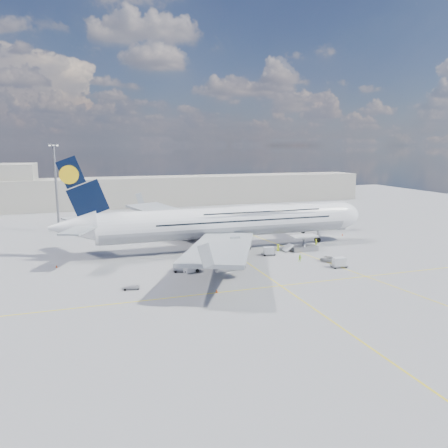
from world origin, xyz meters
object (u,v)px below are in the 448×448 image
object	(u,v)px
dolly_back	(181,266)
dolly_row_b	(189,260)
dolly_row_a	(131,288)
dolly_nose_far	(339,262)
cone_nose	(342,235)
cone_wing_right_outer	(217,291)
cargo_loader	(303,245)
light_mast	(56,187)
catering_truck_inner	(197,230)
cone_wing_right_inner	(213,259)
cone_tail	(57,266)
baggage_tug	(191,268)
crew_wing	(219,256)
crew_van	(278,247)
dolly_nose_near	(269,251)
cone_wing_left_inner	(155,238)
crew_tug	(220,267)
service_van	(331,259)
jet_bridge	(314,210)
crew_loader	(300,258)
dolly_row_c	(229,258)
catering_truck_outer	(145,223)
airliner	(229,221)
crew_nose	(316,242)
cone_wing_left_outer	(138,230)

from	to	relation	value
dolly_back	dolly_row_b	bearing A→B (deg)	76.26
dolly_row_a	dolly_nose_far	bearing A→B (deg)	15.33
cone_nose	cone_wing_right_outer	world-z (taller)	cone_wing_right_outer
cargo_loader	light_mast	size ratio (longest dim) A/B	0.33
dolly_nose_far	catering_truck_inner	distance (m)	43.23
cone_wing_right_inner	cone_tail	world-z (taller)	cone_tail
baggage_tug	crew_wing	bearing A→B (deg)	19.37
catering_truck_inner	crew_van	xyz separation A→B (m)	(14.45, -21.00, -1.28)
dolly_nose_near	cone_nose	distance (m)	32.30
dolly_back	cone_tail	bearing A→B (deg)	171.87
dolly_row_b	cone_wing_left_inner	xyz separation A→B (m)	(-2.70, 27.52, -0.69)
crew_tug	cone_tail	xyz separation A→B (m)	(-31.67, 12.80, -0.48)
cone_nose	dolly_nose_far	bearing A→B (deg)	-124.40
crew_van	service_van	bearing A→B (deg)	170.43
jet_bridge	dolly_row_a	world-z (taller)	jet_bridge
crew_van	cone_nose	size ratio (longest dim) A/B	3.23
cargo_loader	cone_wing_right_inner	size ratio (longest dim) A/B	15.39
dolly_nose_near	crew_loader	world-z (taller)	dolly_nose_near
dolly_row_c	catering_truck_outer	distance (m)	46.57
dolly_back	cone_wing_left_inner	bearing A→B (deg)	106.20
crew_tug	cone_tail	size ratio (longest dim) A/B	2.63
airliner	crew_nose	distance (m)	23.18
jet_bridge	dolly_nose_near	xyz separation A→B (m)	(-22.79, -19.85, -5.80)
cone_tail	jet_bridge	bearing A→B (deg)	12.69
dolly_row_b	cone_wing_right_inner	size ratio (longest dim) A/B	5.52
crew_tug	dolly_row_c	bearing A→B (deg)	31.95
baggage_tug	cone_wing_left_outer	bearing A→B (deg)	74.23
catering_truck_outer	cone_wing_left_outer	distance (m)	4.91
dolly_nose_far	dolly_row_b	bearing A→B (deg)	161.52
cargo_loader	crew_tug	size ratio (longest dim) A/B	5.66
dolly_row_b	dolly_back	world-z (taller)	dolly_back
service_van	cone_wing_right_inner	size ratio (longest dim) A/B	8.33
dolly_row_a	catering_truck_outer	bearing A→B (deg)	93.75
airliner	jet_bridge	size ratio (longest dim) A/B	4.21
cone_wing_left_inner	cone_wing_right_outer	xyz separation A→B (m)	(2.85, -46.77, 0.01)
crew_nose	cone_wing_left_outer	bearing A→B (deg)	102.68
dolly_row_a	cone_wing_left_inner	world-z (taller)	cone_wing_left_inner
dolly_nose_far	service_van	bearing A→B (deg)	83.54
cargo_loader	catering_truck_inner	distance (m)	30.26
airliner	cone_wing_right_inner	world-z (taller)	airliner
light_mast	cone_wing_right_outer	world-z (taller)	light_mast
baggage_tug	service_van	xyz separation A→B (m)	(30.79, -2.13, -0.22)
service_van	dolly_row_a	bearing A→B (deg)	146.07
crew_nose	crew_wing	bearing A→B (deg)	154.00
catering_truck_outer	dolly_back	bearing A→B (deg)	-62.21
crew_van	cone_wing_left_outer	size ratio (longest dim) A/B	2.92
crew_loader	cone_tail	bearing A→B (deg)	-170.16
dolly_back	cargo_loader	bearing A→B (deg)	31.20
dolly_nose_far	crew_wing	world-z (taller)	dolly_nose_far
light_mast	baggage_tug	xyz separation A→B (m)	(26.76, -51.54, -12.35)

